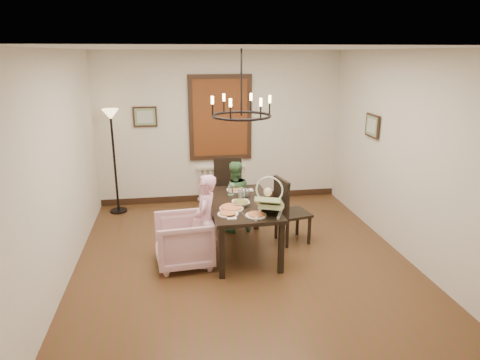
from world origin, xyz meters
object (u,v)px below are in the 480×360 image
object	(u,v)px
dining_table	(241,208)
elderly_woman	(206,229)
chair_right	(293,210)
floor_lamp	(115,163)
chair_far	(226,191)
armchair	(184,241)
seated_man	(234,203)
baby_bouncer	(270,201)
drinking_glass	(241,193)

from	to	relation	value
dining_table	elderly_woman	size ratio (longest dim) A/B	1.53
chair_right	floor_lamp	bearing A→B (deg)	45.93
dining_table	chair_far	bearing A→B (deg)	91.90
armchair	seated_man	xyz separation A→B (m)	(0.83, 1.00, 0.14)
dining_table	elderly_woman	world-z (taller)	elderly_woman
elderly_woman	baby_bouncer	world-z (taller)	baby_bouncer
seated_man	chair_far	bearing A→B (deg)	-89.18
armchair	chair_far	bearing A→B (deg)	147.52
baby_bouncer	armchair	bearing A→B (deg)	-169.72
seated_man	armchair	bearing A→B (deg)	42.46
armchair	baby_bouncer	bearing A→B (deg)	74.07
elderly_woman	seated_man	bearing A→B (deg)	169.97
chair_right	seated_man	distance (m)	0.97
chair_far	elderly_woman	bearing A→B (deg)	-92.39
chair_far	elderly_woman	world-z (taller)	chair_far
chair_far	drinking_glass	world-z (taller)	chair_far
chair_far	elderly_woman	size ratio (longest dim) A/B	1.03
armchair	elderly_woman	bearing A→B (deg)	71.87
elderly_woman	seated_man	xyz separation A→B (m)	(0.54, 1.07, -0.05)
chair_far	drinking_glass	distance (m)	1.02
baby_bouncer	seated_man	bearing A→B (deg)	124.89
armchair	floor_lamp	size ratio (longest dim) A/B	0.42
chair_far	floor_lamp	bearing A→B (deg)	173.07
elderly_woman	drinking_glass	bearing A→B (deg)	150.46
armchair	dining_table	bearing A→B (deg)	103.89
dining_table	floor_lamp	size ratio (longest dim) A/B	0.89
armchair	seated_man	bearing A→B (deg)	135.77
chair_right	elderly_woman	bearing A→B (deg)	99.88
dining_table	floor_lamp	xyz separation A→B (m)	(-1.93, 1.91, 0.24)
chair_far	dining_table	bearing A→B (deg)	-72.06
seated_man	drinking_glass	size ratio (longest dim) A/B	6.98
chair_right	drinking_glass	bearing A→B (deg)	78.71
chair_far	baby_bouncer	distance (m)	1.74
baby_bouncer	drinking_glass	world-z (taller)	baby_bouncer
armchair	seated_man	world-z (taller)	seated_man
elderly_woman	chair_right	bearing A→B (deg)	128.43
baby_bouncer	drinking_glass	bearing A→B (deg)	133.38
dining_table	baby_bouncer	bearing A→B (deg)	-60.94
dining_table	seated_man	size ratio (longest dim) A/B	1.68
seated_man	drinking_glass	world-z (taller)	seated_man
floor_lamp	armchair	bearing A→B (deg)	-63.33
drinking_glass	dining_table	bearing A→B (deg)	-96.01
chair_right	armchair	distance (m)	1.72
armchair	elderly_woman	world-z (taller)	elderly_woman
elderly_woman	baby_bouncer	bearing A→B (deg)	95.93
seated_man	baby_bouncer	size ratio (longest dim) A/B	1.84
seated_man	baby_bouncer	distance (m)	1.33
armchair	floor_lamp	distance (m)	2.51
drinking_glass	floor_lamp	bearing A→B (deg)	138.42
dining_table	chair_right	size ratio (longest dim) A/B	1.57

